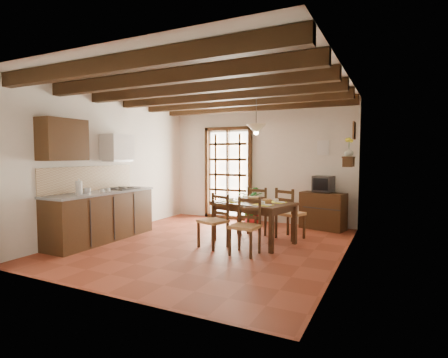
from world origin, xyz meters
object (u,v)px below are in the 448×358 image
Objects in this scene: chair_far_left at (260,219)px; crt_tv at (323,184)px; chair_near_right at (245,237)px; sideboard at (323,211)px; chair_far_right at (290,223)px; potted_plant at (252,199)px; chair_near_left at (214,231)px; pendant_lamp at (256,128)px; dining_table at (254,207)px; kitchen_counter at (102,215)px.

crt_tv is (1.07, 0.97, 0.68)m from chair_far_left.
chair_near_right is 0.99× the size of sideboard.
potted_plant reaches higher than chair_far_right.
potted_plant is (-0.85, 2.45, 0.28)m from chair_near_right.
chair_far_left is at bearing 93.49° from chair_near_left.
pendant_lamp reaches higher than sideboard.
pendant_lamp is at bearing -109.92° from crt_tv.
potted_plant is at bearing -169.03° from crt_tv.
chair_near_left is 0.95× the size of chair_far_right.
pendant_lamp reaches higher than crt_tv.
chair_far_left is (-0.16, 0.76, -0.35)m from dining_table.
chair_far_left is 1.60m from crt_tv.
crt_tv is (0.00, -0.01, 0.59)m from sideboard.
dining_table is at bearing 72.08° from chair_far_right.
chair_far_left is 1.91m from pendant_lamp.
potted_plant is 2.14× the size of pendant_lamp.
sideboard is (0.91, 1.74, -0.25)m from dining_table.
chair_near_right is at bearing -79.65° from pendant_lamp.
kitchen_counter reaches higher than chair_far_left.
potted_plant reaches higher than chair_near_left.
kitchen_counter is 2.17m from chair_near_left.
chair_far_right is at bearing -95.92° from sideboard.
pendant_lamp reaches higher than chair_far_left.
chair_near_left is (2.11, 0.49, -0.18)m from kitchen_counter.
pendant_lamp is (-0.16, 0.86, 1.79)m from chair_near_right.
dining_table is at bearing 67.56° from chair_near_left.
chair_far_left is 1.45m from sideboard.
pendant_lamp reaches higher than chair_near_left.
chair_far_right is 1.91m from pendant_lamp.
sideboard is 2.09× the size of crt_tv.
chair_far_right is (3.11, 1.68, -0.17)m from kitchen_counter.
pendant_lamp is (-0.91, -1.64, 1.68)m from sideboard.
kitchen_counter is 2.79m from chair_near_right.
kitchen_counter is 2.45× the size of chair_near_right.
potted_plant is at bearing -20.18° from chair_far_right.
potted_plant is (-1.19, 1.09, 0.27)m from chair_far_right.
chair_near_right is 2.61m from potted_plant.
kitchen_counter is 2.36× the size of chair_far_left.
dining_table is (2.61, 1.09, 0.18)m from kitchen_counter.
dining_table is 0.86m from chair_near_left.
pendant_lamp is (0.16, -0.66, 1.78)m from chair_far_left.
dining_table is at bearing -90.00° from pendant_lamp.
sideboard is at bearing 38.72° from kitchen_counter.
sideboard is 1.61m from potted_plant.
sideboard is 2.52m from pendant_lamp.
dining_table is 3.48× the size of crt_tv.
chair_far_right reaches higher than chair_far_left.
crt_tv reaches higher than chair_near_left.
chair_near_right is 2.62m from sideboard.
sideboard is at bearing 60.90° from pendant_lamp.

